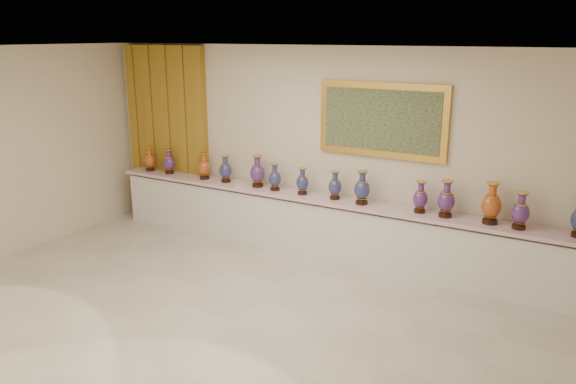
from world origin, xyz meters
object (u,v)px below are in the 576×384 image
at_px(counter, 323,227).
at_px(vase_1, 169,163).
at_px(vase_0, 150,160).
at_px(vase_2, 204,167).

bearing_deg(counter, vase_1, -179.32).
xyz_separation_m(counter, vase_0, (-3.27, -0.05, 0.65)).
bearing_deg(vase_1, vase_2, 0.04).
height_order(vase_0, vase_2, vase_2).
bearing_deg(vase_1, counter, 0.68).
height_order(counter, vase_0, vase_0).
height_order(vase_0, vase_1, same).
bearing_deg(vase_0, vase_2, 0.63).
relative_size(vase_0, vase_2, 0.95).
bearing_deg(vase_0, vase_1, 1.67).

